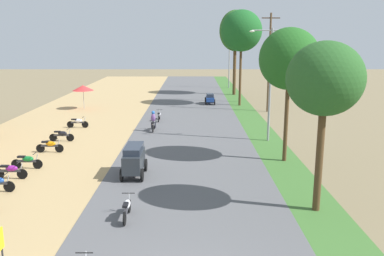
{
  "coord_description": "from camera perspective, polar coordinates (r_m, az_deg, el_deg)",
  "views": [
    {
      "loc": [
        0.22,
        -10.01,
        7.38
      ],
      "look_at": [
        0.27,
        17.57,
        1.27
      ],
      "focal_mm": 37.86,
      "sensor_mm": 36.0,
      "label": 1
    }
  ],
  "objects": [
    {
      "name": "parked_motorbike_third",
      "position": [
        23.61,
        -24.27,
        -5.46
      ],
      "size": [
        1.8,
        0.54,
        0.94
      ],
      "color": "black",
      "rests_on": "dirt_shoulder"
    },
    {
      "name": "parked_motorbike_fourth",
      "position": [
        25.07,
        -22.31,
        -4.28
      ],
      "size": [
        1.8,
        0.54,
        0.94
      ],
      "color": "black",
      "rests_on": "dirt_shoulder"
    },
    {
      "name": "parked_motorbike_fifth",
      "position": [
        28.07,
        -19.46,
        -2.31
      ],
      "size": [
        1.8,
        0.54,
        0.94
      ],
      "color": "black",
      "rests_on": "dirt_shoulder"
    },
    {
      "name": "parked_motorbike_sixth",
      "position": [
        30.84,
        -17.96,
        -0.92
      ],
      "size": [
        1.8,
        0.54,
        0.94
      ],
      "color": "black",
      "rests_on": "dirt_shoulder"
    },
    {
      "name": "parked_motorbike_seventh",
      "position": [
        35.16,
        -15.88,
        0.81
      ],
      "size": [
        1.8,
        0.54,
        0.94
      ],
      "color": "black",
      "rests_on": "dirt_shoulder"
    },
    {
      "name": "vendor_umbrella",
      "position": [
        44.18,
        -15.2,
        5.47
      ],
      "size": [
        2.2,
        2.2,
        2.52
      ],
      "color": "#99999E",
      "rests_on": "dirt_shoulder"
    },
    {
      "name": "median_tree_nearest",
      "position": [
        17.45,
        18.12,
        6.46
      ],
      "size": [
        3.16,
        3.16,
        7.25
      ],
      "color": "#4C351E",
      "rests_on": "median_strip"
    },
    {
      "name": "median_tree_second",
      "position": [
        24.49,
        13.44,
        9.4
      ],
      "size": [
        3.52,
        3.52,
        7.97
      ],
      "color": "#4C351E",
      "rests_on": "median_strip"
    },
    {
      "name": "median_tree_third",
      "position": [
        45.17,
        6.87,
        13.43
      ],
      "size": [
        4.45,
        4.45,
        10.37
      ],
      "color": "#4C351E",
      "rests_on": "median_strip"
    },
    {
      "name": "median_tree_fourth",
      "position": [
        53.99,
        6.02,
        13.42
      ],
      "size": [
        4.13,
        4.13,
        10.93
      ],
      "color": "#4C351E",
      "rests_on": "median_strip"
    },
    {
      "name": "streetlamp_near",
      "position": [
        29.48,
        10.89,
        7.0
      ],
      "size": [
        3.16,
        0.2,
        8.03
      ],
      "color": "gray",
      "rests_on": "median_strip"
    },
    {
      "name": "streetlamp_mid",
      "position": [
        47.78,
        6.69,
        9.31
      ],
      "size": [
        3.16,
        0.2,
        8.27
      ],
      "color": "gray",
      "rests_on": "median_strip"
    },
    {
      "name": "streetlamp_far",
      "position": [
        61.56,
        5.17,
        9.87
      ],
      "size": [
        3.16,
        0.2,
        7.91
      ],
      "color": "gray",
      "rests_on": "median_strip"
    },
    {
      "name": "utility_pole_near",
      "position": [
        41.99,
        10.72,
        9.2
      ],
      "size": [
        1.8,
        0.2,
        9.86
      ],
      "color": "brown",
      "rests_on": "ground"
    },
    {
      "name": "car_van_charcoal",
      "position": [
        22.13,
        -8.29,
        -4.34
      ],
      "size": [
        1.19,
        2.41,
        1.67
      ],
      "color": "#282D33",
      "rests_on": "road_strip"
    },
    {
      "name": "car_sedan_blue",
      "position": [
        46.26,
        2.43,
        4.23
      ],
      "size": [
        1.1,
        2.26,
        1.19
      ],
      "color": "navy",
      "rests_on": "road_strip"
    },
    {
      "name": "motorbike_ahead_third",
      "position": [
        17.24,
        -9.25,
        -10.95
      ],
      "size": [
        0.54,
        1.8,
        0.94
      ],
      "color": "black",
      "rests_on": "road_strip"
    },
    {
      "name": "motorbike_ahead_fourth",
      "position": [
        32.69,
        -5.55,
        0.92
      ],
      "size": [
        0.54,
        1.8,
        1.66
      ],
      "color": "black",
      "rests_on": "road_strip"
    },
    {
      "name": "motorbike_ahead_fifth",
      "position": [
        36.82,
        -4.76,
        1.8
      ],
      "size": [
        0.54,
        1.8,
        0.94
      ],
      "color": "black",
      "rests_on": "road_strip"
    }
  ]
}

